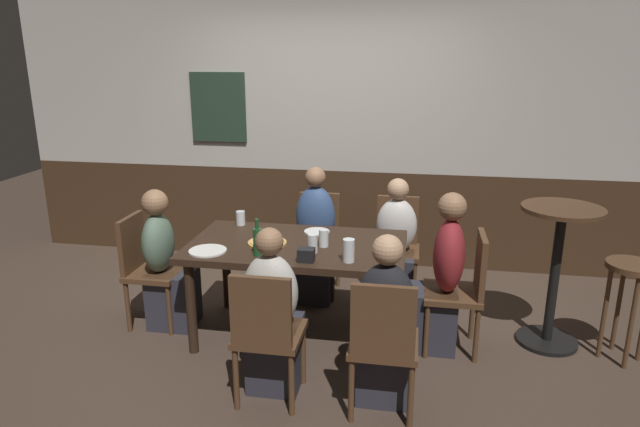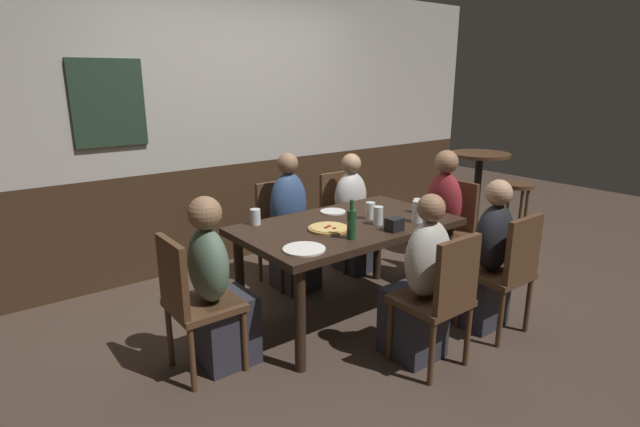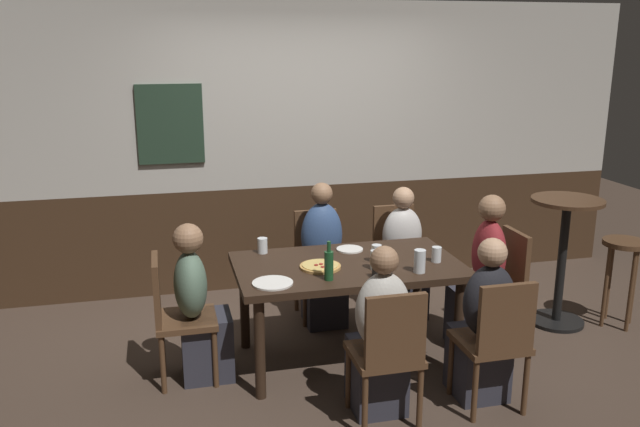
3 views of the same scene
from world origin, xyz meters
The scene contains 27 objects.
ground_plane centered at (0.00, 0.00, 0.00)m, with size 12.00×12.00×0.00m, color #423328.
wall_back centered at (-0.01, 1.65, 1.30)m, with size 6.40×0.13×2.60m.
dining_table centered at (0.00, 0.00, 0.66)m, with size 1.58×0.91×0.74m.
chair_mid_near centered at (0.00, -0.87, 0.50)m, with size 0.40×0.40×0.88m.
chair_mid_far centered at (0.00, 0.87, 0.50)m, with size 0.40×0.40×0.88m.
chair_head_west centered at (-1.20, 0.00, 0.50)m, with size 0.40×0.40×0.88m.
chair_head_east centered at (1.20, 0.00, 0.50)m, with size 0.40×0.40×0.88m.
chair_right_near centered at (0.69, -0.87, 0.50)m, with size 0.40×0.40×0.88m.
chair_right_far centered at (0.69, 0.87, 0.50)m, with size 0.40×0.40×0.88m.
person_mid_near centered at (0.00, -0.71, 0.46)m, with size 0.34×0.37×1.10m.
person_mid_far centered at (0.00, 0.71, 0.48)m, with size 0.34×0.37×1.16m.
person_head_west centered at (-1.04, 0.00, 0.46)m, with size 0.37×0.34×1.10m.
person_head_east centered at (1.04, 0.00, 0.50)m, with size 0.37×0.34×1.17m.
person_right_near centered at (0.69, -0.71, 0.46)m, with size 0.34×0.37×1.10m.
person_right_far centered at (0.69, 0.71, 0.45)m, with size 0.34×0.37×1.09m.
pizza centered at (-0.21, -0.05, 0.75)m, with size 0.28×0.28×0.03m.
beer_glass_half centered at (0.42, -0.30, 0.81)m, with size 0.08×0.08×0.16m.
tumbler_water centered at (-0.54, 0.37, 0.79)m, with size 0.07×0.07×0.11m.
pint_glass_amber centered at (0.62, -0.12, 0.79)m, with size 0.07×0.07×0.11m.
tumbler_short centered at (0.15, -0.17, 0.80)m, with size 0.07×0.07×0.13m.
pint_glass_pale centered at (0.20, -0.03, 0.79)m, with size 0.07×0.07×0.13m.
beer_bottle_green centered at (-0.21, -0.29, 0.84)m, with size 0.06×0.06×0.26m.
plate_white_large centered at (-0.58, -0.27, 0.75)m, with size 0.26×0.26×0.01m, color white.
plate_white_small centered at (0.10, 0.28, 0.75)m, with size 0.20×0.20×0.01m, color white.
condiment_caddy centered at (0.14, -0.34, 0.79)m, with size 0.11×0.09×0.09m, color black.
side_bar_table centered at (1.85, 0.20, 0.62)m, with size 0.56×0.56×1.05m.
bar_stool centered at (2.30, 0.05, 0.56)m, with size 0.34×0.34×0.72m.
Camera 2 is at (-2.23, -2.57, 1.77)m, focal length 27.59 mm.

